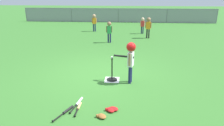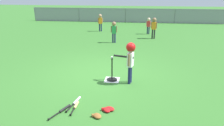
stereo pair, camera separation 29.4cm
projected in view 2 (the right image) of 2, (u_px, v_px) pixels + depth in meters
name	position (u px, v px, depth m)	size (l,w,h in m)	color
ground_plane	(102.00, 74.00, 6.80)	(60.00, 60.00, 0.00)	#336B28
home_plate	(112.00, 80.00, 6.35)	(0.44, 0.44, 0.01)	white
batting_tee	(112.00, 77.00, 6.31)	(0.32, 0.32, 0.69)	black
baseball_on_tee	(112.00, 57.00, 6.11)	(0.07, 0.07, 0.07)	white
batter_child	(130.00, 55.00, 5.86)	(0.63, 0.34, 1.23)	#191E4C
fielder_deep_center	(154.00, 25.00, 11.44)	(0.34, 0.23, 1.16)	#262626
fielder_near_left	(149.00, 24.00, 12.67)	(0.29, 0.20, 1.00)	#191E4C
fielder_near_right	(100.00, 20.00, 13.49)	(0.32, 0.22, 1.11)	#191E4C
fielder_deep_right	(114.00, 29.00, 10.56)	(0.32, 0.22, 1.09)	#191E4C
spare_bat_silver	(75.00, 102.00, 5.05)	(0.18, 0.70, 0.06)	silver
spare_bat_wood	(75.00, 106.00, 4.85)	(0.06, 0.56, 0.06)	#DBB266
spare_bat_black	(63.00, 110.00, 4.71)	(0.32, 0.64, 0.06)	black
glove_by_plate	(110.00, 109.00, 4.75)	(0.27, 0.25, 0.07)	#B21919
glove_near_bats	(107.00, 110.00, 4.71)	(0.26, 0.27, 0.07)	#B21919
glove_tossed_aside	(97.00, 116.00, 4.48)	(0.27, 0.27, 0.07)	brown
outfield_fence	(126.00, 15.00, 17.24)	(16.06, 0.06, 1.15)	slate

